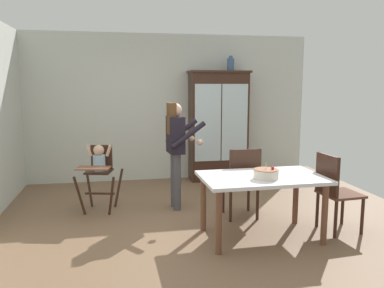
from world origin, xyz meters
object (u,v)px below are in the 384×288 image
at_px(birthday_cake, 266,174).
at_px(high_chair_with_toddler, 99,166).
at_px(adult_person, 176,142).
at_px(china_cabinet, 218,126).
at_px(dining_chair_right_end, 334,187).
at_px(ceramic_vase, 231,64).
at_px(dining_table, 262,184).
at_px(dining_chair_far_side, 243,178).

bearing_deg(birthday_cake, high_chair_with_toddler, 141.68).
bearing_deg(adult_person, china_cabinet, -38.18).
height_order(high_chair_with_toddler, dining_chair_right_end, dining_chair_right_end).
xyz_separation_m(ceramic_vase, dining_chair_right_end, (0.46, -2.86, -1.59)).
xyz_separation_m(dining_table, dining_chair_far_side, (-0.01, 0.66, -0.08)).
xyz_separation_m(china_cabinet, high_chair_with_toddler, (-2.13, -1.50, -0.37)).
xyz_separation_m(high_chair_with_toddler, dining_chair_far_side, (1.88, -0.71, -0.10)).
bearing_deg(dining_chair_right_end, ceramic_vase, 4.42).
bearing_deg(ceramic_vase, birthday_cake, -98.74).
height_order(adult_person, dining_chair_far_side, adult_person).
bearing_deg(ceramic_vase, dining_table, -99.05).
xyz_separation_m(dining_table, birthday_cake, (-0.00, -0.13, 0.16)).
bearing_deg(dining_chair_far_side, adult_person, -36.88).
bearing_deg(adult_person, dining_chair_right_end, -131.06).
bearing_deg(dining_chair_far_side, high_chair_with_toddler, -20.08).
relative_size(adult_person, dining_chair_far_side, 1.59).
xyz_separation_m(high_chair_with_toddler, adult_person, (1.08, -0.10, 0.31)).
bearing_deg(dining_chair_far_side, china_cabinet, -95.80).
relative_size(china_cabinet, ceramic_vase, 7.52).
height_order(adult_person, birthday_cake, adult_person).
bearing_deg(dining_table, china_cabinet, 85.30).
xyz_separation_m(ceramic_vase, dining_chair_far_side, (-0.47, -2.21, -1.59)).
height_order(high_chair_with_toddler, dining_table, high_chair_with_toddler).
height_order(ceramic_vase, birthday_cake, ceramic_vase).
distance_m(china_cabinet, dining_chair_far_side, 2.27).
bearing_deg(ceramic_vase, dining_chair_right_end, -80.79).
height_order(high_chair_with_toddler, dining_chair_far_side, dining_chair_far_side).
distance_m(ceramic_vase, high_chair_with_toddler, 3.16).
height_order(adult_person, dining_table, adult_person).
relative_size(china_cabinet, adult_person, 1.33).
relative_size(dining_table, dining_chair_far_side, 1.48).
bearing_deg(dining_chair_far_side, birthday_cake, 91.26).
xyz_separation_m(adult_person, dining_chair_right_end, (1.73, -1.26, -0.41)).
height_order(adult_person, dining_chair_right_end, adult_person).
bearing_deg(china_cabinet, dining_table, -94.70).
relative_size(ceramic_vase, adult_person, 0.18).
bearing_deg(high_chair_with_toddler, dining_chair_right_end, -12.45).
bearing_deg(dining_chair_right_end, dining_table, 85.63).
distance_m(china_cabinet, ceramic_vase, 1.15).
distance_m(ceramic_vase, birthday_cake, 3.32).
height_order(ceramic_vase, adult_person, ceramic_vase).
distance_m(ceramic_vase, dining_chair_far_side, 2.77).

